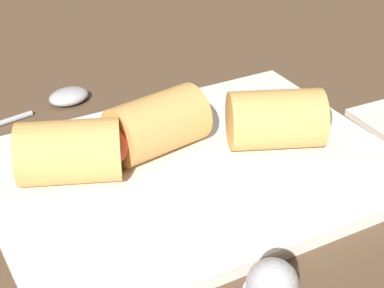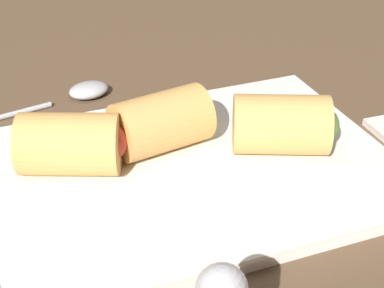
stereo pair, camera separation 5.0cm
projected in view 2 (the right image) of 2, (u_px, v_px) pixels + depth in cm
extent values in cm
cube|color=brown|center=(137.00, 189.00, 50.14)|extent=(180.00, 140.00, 2.00)
cube|color=white|center=(192.00, 175.00, 49.00)|extent=(29.20, 21.68, 1.20)
cube|color=white|center=(192.00, 167.00, 48.61)|extent=(30.36, 22.55, 0.30)
cylinder|color=#DBA356|center=(161.00, 122.00, 49.45)|extent=(7.97, 5.81, 4.63)
sphere|color=#6B9E47|center=(193.00, 113.00, 50.77)|extent=(3.01, 3.01, 3.01)
cylinder|color=#DBA356|center=(281.00, 124.00, 49.16)|extent=(8.52, 7.13, 4.63)
sphere|color=#56843D|center=(320.00, 125.00, 49.08)|extent=(3.01, 3.01, 3.01)
cylinder|color=#DBA356|center=(70.00, 144.00, 46.67)|extent=(8.50, 7.04, 4.63)
sphere|color=#B23D2D|center=(110.00, 144.00, 46.65)|extent=(3.01, 3.01, 3.01)
cylinder|color=#B2B2B7|center=(3.00, 117.00, 57.62)|extent=(9.07, 2.20, 0.50)
ellipsoid|color=#B2B2B7|center=(91.00, 90.00, 61.38)|extent=(4.37, 3.66, 1.34)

